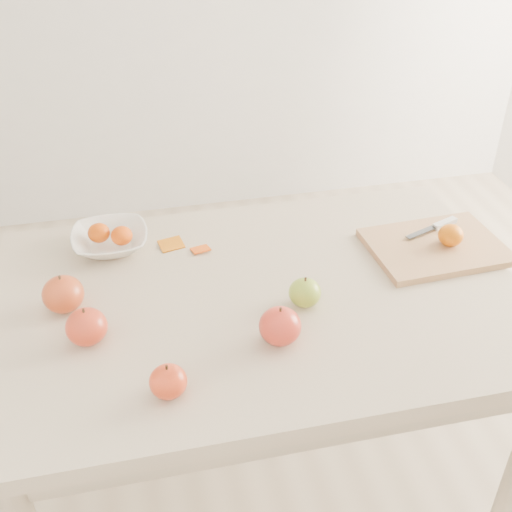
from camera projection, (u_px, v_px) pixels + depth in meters
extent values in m
plane|color=#C6B293|center=(260.00, 495.00, 1.89)|extent=(3.50, 3.50, 0.00)
cube|color=#C7B796|center=(261.00, 300.00, 1.48)|extent=(1.20, 0.80, 0.04)
cylinder|color=#BCAA8E|center=(53.00, 356.00, 1.86)|extent=(0.06, 0.06, 0.71)
cylinder|color=#BCAA8E|center=(400.00, 305.00, 2.06)|extent=(0.06, 0.06, 0.71)
cube|color=tan|center=(435.00, 247.00, 1.61)|extent=(0.34, 0.26, 0.02)
ellipsoid|color=#CE6407|center=(451.00, 235.00, 1.58)|extent=(0.06, 0.06, 0.05)
imported|color=white|center=(110.00, 240.00, 1.61)|extent=(0.19, 0.19, 0.05)
ellipsoid|color=#C96007|center=(99.00, 233.00, 1.60)|extent=(0.06, 0.06, 0.05)
ellipsoid|color=#E95A08|center=(122.00, 236.00, 1.59)|extent=(0.05, 0.05, 0.05)
cube|color=#C6680E|center=(171.00, 246.00, 1.62)|extent=(0.07, 0.06, 0.01)
cube|color=#E2540F|center=(201.00, 250.00, 1.61)|extent=(0.05, 0.04, 0.01)
cube|color=silver|center=(445.00, 223.00, 1.67)|extent=(0.08, 0.04, 0.01)
cube|color=#3C3F44|center=(421.00, 232.00, 1.63)|extent=(0.09, 0.05, 0.00)
ellipsoid|color=olive|center=(305.00, 293.00, 1.41)|extent=(0.07, 0.07, 0.07)
ellipsoid|color=maroon|center=(63.00, 294.00, 1.40)|extent=(0.09, 0.09, 0.08)
ellipsoid|color=#990610|center=(280.00, 326.00, 1.31)|extent=(0.09, 0.09, 0.08)
ellipsoid|color=#9C0B11|center=(87.00, 327.00, 1.31)|extent=(0.09, 0.09, 0.08)
ellipsoid|color=#A81B12|center=(168.00, 381.00, 1.19)|extent=(0.07, 0.07, 0.06)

